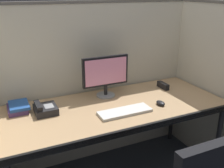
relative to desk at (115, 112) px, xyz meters
The scene contains 9 objects.
cubicle_partition_rear 0.47m from the desk, 90.00° to the left, with size 2.21×0.06×1.57m.
cubicle_partition_right 1.00m from the desk, ahead, with size 0.06×1.41×1.57m.
desk is the anchor object (origin of this frame).
monitor_center 0.36m from the desk, 85.08° to the left, with size 0.43×0.17×0.37m.
keyboard_main 0.15m from the desk, 82.51° to the right, with size 0.43×0.15×0.02m, color silver.
computer_mouse 0.39m from the desk, 20.20° to the right, with size 0.06×0.10×0.04m.
book_stack 0.79m from the desk, 161.33° to the left, with size 0.16×0.22×0.06m.
desk_phone 0.58m from the desk, 167.25° to the left, with size 0.17×0.19×0.09m.
red_stapler 0.65m from the desk, 16.94° to the left, with size 0.04×0.15×0.06m, color black.
Camera 1 is at (-0.87, -1.51, 1.67)m, focal length 41.96 mm.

